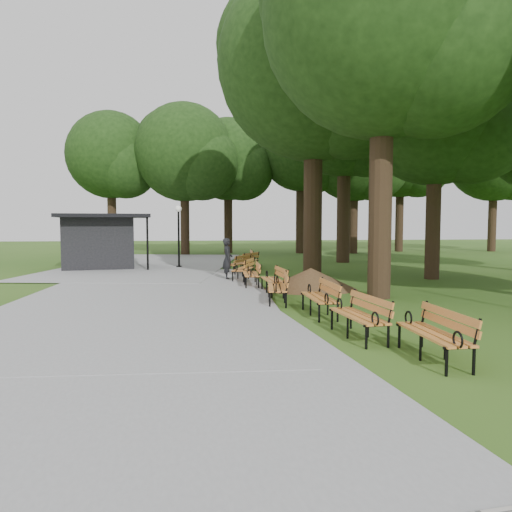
{
  "coord_description": "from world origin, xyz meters",
  "views": [
    {
      "loc": [
        -2.19,
        -12.15,
        2.3
      ],
      "look_at": [
        -0.19,
        4.89,
        1.1
      ],
      "focal_mm": 33.27,
      "sensor_mm": 36.0,
      "label": 1
    }
  ],
  "objects": [
    {
      "name": "tree_backdrop",
      "position": [
        6.26,
        23.4,
        8.18
      ],
      "size": [
        37.32,
        9.44,
        16.36
      ],
      "primitive_type": null,
      "color": "black",
      "rests_on": "ground"
    },
    {
      "name": "bench_3",
      "position": [
        -0.02,
        1.19,
        0.44
      ],
      "size": [
        0.88,
        1.97,
        0.88
      ],
      "primitive_type": null,
      "rotation": [
        0.0,
        0.0,
        -1.7
      ],
      "color": "#C6722D",
      "rests_on": "ground"
    },
    {
      "name": "bench_2",
      "position": [
        0.73,
        -0.74,
        0.44
      ],
      "size": [
        0.67,
        1.91,
        0.88
      ],
      "primitive_type": null,
      "rotation": [
        0.0,
        0.0,
        -1.56
      ],
      "color": "#C6722D",
      "rests_on": "ground"
    },
    {
      "name": "path",
      "position": [
        -4.0,
        3.0,
        0.03
      ],
      "size": [
        12.0,
        38.0,
        0.06
      ],
      "primitive_type": "cube",
      "color": "gray",
      "rests_on": "ground"
    },
    {
      "name": "bench_8",
      "position": [
        0.03,
        10.84,
        0.44
      ],
      "size": [
        1.54,
        1.95,
        0.88
      ],
      "primitive_type": null,
      "rotation": [
        0.0,
        0.0,
        -2.13
      ],
      "color": "#C6722D",
      "rests_on": "ground"
    },
    {
      "name": "lawn_tree_0",
      "position": [
        3.24,
        1.75,
        8.4
      ],
      "size": [
        7.26,
        7.26,
        12.07
      ],
      "color": "black",
      "rests_on": "ground"
    },
    {
      "name": "lawn_tree_4",
      "position": [
        6.07,
        14.67,
        8.52
      ],
      "size": [
        7.26,
        7.26,
        12.2
      ],
      "color": "black",
      "rests_on": "ground"
    },
    {
      "name": "bench_5",
      "position": [
        -0.38,
        4.89,
        0.44
      ],
      "size": [
        0.72,
        1.92,
        0.88
      ],
      "primitive_type": null,
      "rotation": [
        0.0,
        0.0,
        -1.61
      ],
      "color": "#C6722D",
      "rests_on": "ground"
    },
    {
      "name": "bench_0",
      "position": [
        1.67,
        -4.74,
        0.44
      ],
      "size": [
        0.67,
        1.91,
        0.88
      ],
      "primitive_type": null,
      "rotation": [
        0.0,
        0.0,
        -1.55
      ],
      "color": "#C6722D",
      "rests_on": "ground"
    },
    {
      "name": "bench_6",
      "position": [
        -0.49,
        6.8,
        0.44
      ],
      "size": [
        1.22,
        2.0,
        0.88
      ],
      "primitive_type": null,
      "rotation": [
        0.0,
        0.0,
        -1.9
      ],
      "color": "#C6722D",
      "rests_on": "ground"
    },
    {
      "name": "kiosk",
      "position": [
        -7.26,
        12.51,
        1.37
      ],
      "size": [
        4.91,
        4.43,
        2.74
      ],
      "primitive_type": null,
      "rotation": [
        0.0,
        0.0,
        0.15
      ],
      "color": "black",
      "rests_on": "ground"
    },
    {
      "name": "dirt_mound",
      "position": [
        1.59,
        3.81,
        0.37
      ],
      "size": [
        2.7,
        2.7,
        0.74
      ],
      "primitive_type": "cone",
      "color": "#47301C",
      "rests_on": "ground"
    },
    {
      "name": "person",
      "position": [
        -1.11,
        7.01,
        0.84
      ],
      "size": [
        0.42,
        0.62,
        1.69
      ],
      "primitive_type": "imported",
      "rotation": [
        0.0,
        0.0,
        1.59
      ],
      "color": "black",
      "rests_on": "ground"
    },
    {
      "name": "lamp_post",
      "position": [
        -3.3,
        12.34,
        2.29
      ],
      "size": [
        0.32,
        0.32,
        3.18
      ],
      "color": "black",
      "rests_on": "ground"
    },
    {
      "name": "bench_1",
      "position": [
        0.93,
        -3.1,
        0.44
      ],
      "size": [
        0.85,
        1.96,
        0.88
      ],
      "primitive_type": null,
      "rotation": [
        0.0,
        0.0,
        -1.46
      ],
      "color": "#C6722D",
      "rests_on": "ground"
    },
    {
      "name": "lawn_tree_1",
      "position": [
        7.26,
        6.27,
        7.07
      ],
      "size": [
        6.54,
        6.54,
        10.37
      ],
      "color": "black",
      "rests_on": "ground"
    },
    {
      "name": "bench_9",
      "position": [
        0.22,
        12.74,
        0.44
      ],
      "size": [
        0.73,
        1.93,
        0.88
      ],
      "primitive_type": null,
      "rotation": [
        0.0,
        0.0,
        -1.62
      ],
      "color": "#C6722D",
      "rests_on": "ground"
    },
    {
      "name": "lawn_tree_2",
      "position": [
        2.66,
        8.07,
        9.03
      ],
      "size": [
        8.23,
        8.23,
        13.19
      ],
      "color": "black",
      "rests_on": "ground"
    },
    {
      "name": "ground",
      "position": [
        0.0,
        0.0,
        0.0
      ],
      "size": [
        100.0,
        100.0,
        0.0
      ],
      "primitive_type": "plane",
      "color": "#2C5017",
      "rests_on": "ground"
    },
    {
      "name": "bench_4",
      "position": [
        0.15,
        2.94,
        0.44
      ],
      "size": [
        0.75,
        1.93,
        0.88
      ],
      "primitive_type": null,
      "rotation": [
        0.0,
        0.0,
        -1.51
      ],
      "color": "#C6722D",
      "rests_on": "ground"
    },
    {
      "name": "bench_7",
      "position": [
        -0.51,
        9.22,
        0.44
      ],
      "size": [
        1.47,
        1.97,
        0.88
      ],
      "primitive_type": null,
      "rotation": [
        0.0,
        0.0,
        -2.07
      ],
      "color": "#C6722D",
      "rests_on": "ground"
    }
  ]
}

